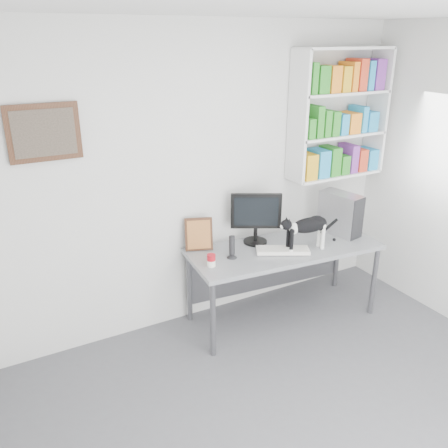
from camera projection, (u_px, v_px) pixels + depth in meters
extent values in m
cube|color=silver|center=(397.00, 3.00, 2.12)|extent=(4.00, 4.00, 0.01)
cube|color=silver|center=(203.00, 180.00, 4.25)|extent=(4.00, 0.01, 2.70)
cube|color=silver|center=(339.00, 114.00, 4.57)|extent=(1.03, 0.28, 1.24)
cube|color=#482817|center=(44.00, 133.00, 3.44)|extent=(0.52, 0.04, 0.42)
cube|color=gray|center=(283.00, 282.00, 4.51)|extent=(1.83, 0.85, 0.74)
cube|color=black|center=(256.00, 218.00, 4.37)|extent=(0.52, 0.42, 0.50)
cube|color=silver|center=(283.00, 250.00, 4.26)|extent=(0.50, 0.38, 0.04)
cube|color=#B7B7BC|center=(340.00, 213.00, 4.61)|extent=(0.26, 0.44, 0.41)
cylinder|color=black|center=(232.00, 247.00, 4.12)|extent=(0.12, 0.12, 0.21)
cube|color=#482817|center=(199.00, 234.00, 4.27)|extent=(0.27, 0.18, 0.31)
cylinder|color=#A20D18|center=(211.00, 260.00, 3.99)|extent=(0.09, 0.09, 0.11)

